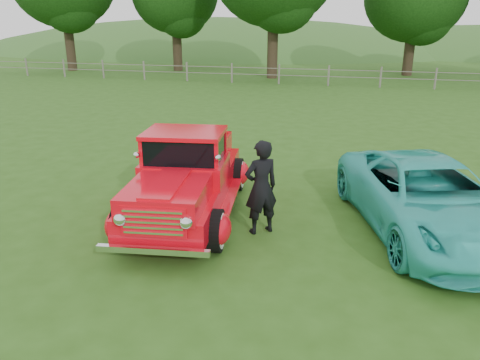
# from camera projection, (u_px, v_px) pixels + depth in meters

# --- Properties ---
(ground) EXTENTS (140.00, 140.00, 0.00)m
(ground) POSITION_uv_depth(u_px,v_px,m) (228.00, 255.00, 7.99)
(ground) COLOR #2B5215
(ground) RESTS_ON ground
(distant_hills) EXTENTS (116.00, 60.00, 18.00)m
(distant_hills) POSITION_uv_depth(u_px,v_px,m) (317.00, 82.00, 64.85)
(distant_hills) COLOR #376324
(distant_hills) RESTS_ON ground
(fence_line) EXTENTS (48.00, 0.12, 1.20)m
(fence_line) POSITION_uv_depth(u_px,v_px,m) (329.00, 76.00, 27.92)
(fence_line) COLOR #6D685C
(fence_line) RESTS_ON ground
(red_pickup) EXTENTS (2.72, 5.17, 1.78)m
(red_pickup) POSITION_uv_depth(u_px,v_px,m) (187.00, 178.00, 9.41)
(red_pickup) COLOR black
(red_pickup) RESTS_ON ground
(teal_sedan) EXTENTS (3.71, 5.42, 1.38)m
(teal_sedan) POSITION_uv_depth(u_px,v_px,m) (428.00, 198.00, 8.67)
(teal_sedan) COLOR #2FBFB2
(teal_sedan) RESTS_ON ground
(man) EXTENTS (0.78, 0.74, 1.79)m
(man) POSITION_uv_depth(u_px,v_px,m) (261.00, 187.00, 8.59)
(man) COLOR black
(man) RESTS_ON ground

